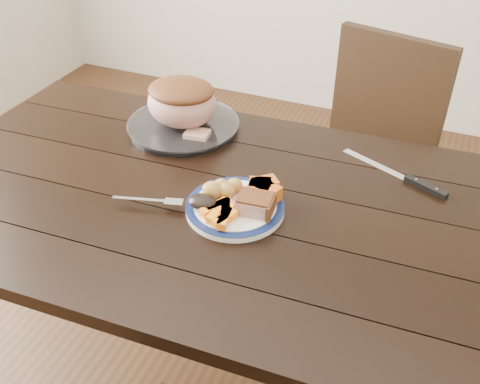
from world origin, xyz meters
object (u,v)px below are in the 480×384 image
at_px(dining_table, 215,224).
at_px(fork, 153,201).
at_px(carving_knife, 412,181).
at_px(dinner_plate, 235,208).
at_px(chair_far, 367,152).
at_px(roast_joint, 182,103).
at_px(pork_slice, 255,204).
at_px(serving_platter, 184,126).

bearing_deg(dining_table, fork, -140.49).
distance_m(fork, carving_knife, 0.68).
distance_m(dinner_plate, fork, 0.20).
bearing_deg(chair_far, roast_joint, 56.72).
distance_m(pork_slice, carving_knife, 0.45).
bearing_deg(chair_far, carving_knife, 126.14).
relative_size(dining_table, dinner_plate, 6.71).
distance_m(pork_slice, fork, 0.26).
bearing_deg(pork_slice, dinner_plate, 175.24).
height_order(pork_slice, fork, pork_slice).
relative_size(dinner_plate, carving_knife, 0.81).
xyz_separation_m(dinner_plate, roast_joint, (-0.31, 0.31, 0.08)).
distance_m(dining_table, carving_knife, 0.54).
height_order(dining_table, serving_platter, serving_platter).
bearing_deg(chair_far, serving_platter, 56.72).
bearing_deg(dining_table, roast_joint, 129.95).
distance_m(chair_far, serving_platter, 0.72).
distance_m(dinner_plate, carving_knife, 0.48).
relative_size(dining_table, pork_slice, 19.46).
xyz_separation_m(serving_platter, fork, (0.11, -0.38, 0.01)).
distance_m(chair_far, carving_knife, 0.56).
bearing_deg(serving_platter, roast_joint, 0.00).
bearing_deg(serving_platter, dinner_plate, -45.58).
bearing_deg(dining_table, dinner_plate, -24.66).
height_order(pork_slice, roast_joint, roast_joint).
height_order(serving_platter, roast_joint, roast_joint).
bearing_deg(fork, serving_platter, 90.71).
bearing_deg(pork_slice, chair_far, 79.30).
relative_size(chair_far, carving_knife, 3.08).
relative_size(dinner_plate, roast_joint, 1.15).
relative_size(dinner_plate, serving_platter, 0.73).
distance_m(serving_platter, carving_knife, 0.69).
bearing_deg(serving_platter, chair_far, 41.96).
bearing_deg(chair_far, fork, 79.52).
height_order(dinner_plate, fork, fork).
xyz_separation_m(dining_table, fork, (-0.12, -0.10, 0.11)).
height_order(dining_table, dinner_plate, dinner_plate).
xyz_separation_m(dining_table, serving_platter, (-0.23, 0.28, 0.10)).
xyz_separation_m(dinner_plate, pork_slice, (0.05, -0.00, 0.03)).
xyz_separation_m(pork_slice, roast_joint, (-0.36, 0.32, 0.05)).
bearing_deg(carving_knife, roast_joint, -158.31).
distance_m(fork, roast_joint, 0.40).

